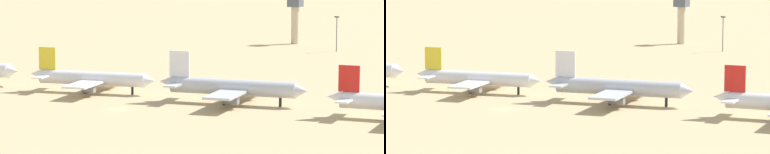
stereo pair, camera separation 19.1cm
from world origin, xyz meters
TOP-DOWN VIEW (x-y plane):
  - ground at (0.00, 0.00)m, footprint 4000.00×4000.00m
  - parked_jet_yellow_2 at (-22.16, 20.83)m, footprint 37.83×32.34m
  - parked_jet_white_3 at (21.56, 21.87)m, footprint 41.05×34.92m
  - control_tower at (-25.65, 173.73)m, footprint 5.20×5.20m
  - light_pole_west at (-0.09, 154.29)m, footprint 1.80×0.50m

SIDE VIEW (x-z plane):
  - ground at x=0.00m, z-range 0.00..0.00m
  - parked_jet_yellow_2 at x=-22.16m, z-range -2.16..10.39m
  - parked_jet_white_3 at x=21.56m, z-range -2.34..11.24m
  - light_pole_west at x=-0.09m, z-range 1.17..14.69m
  - control_tower at x=-25.65m, z-range 2.01..21.42m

